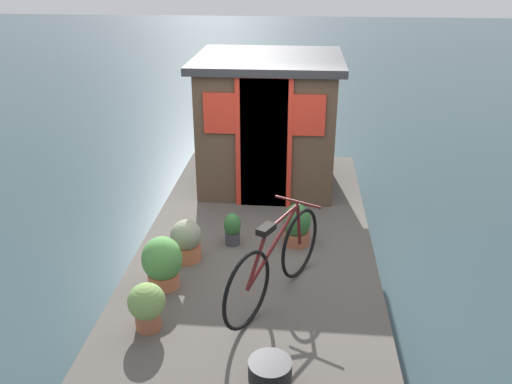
{
  "coord_description": "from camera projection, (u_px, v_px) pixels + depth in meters",
  "views": [
    {
      "loc": [
        -5.45,
        -0.45,
        3.51
      ],
      "look_at": [
        -0.2,
        0.0,
        1.16
      ],
      "focal_mm": 37.24,
      "sensor_mm": 36.0,
      "label": 1
    }
  ],
  "objects": [
    {
      "name": "houseboat_deck",
      "position": [
        257.0,
        256.0,
        6.33
      ],
      "size": [
        5.81,
        2.66,
        0.46
      ],
      "color": "#4C4742",
      "rests_on": "ground_plane"
    },
    {
      "name": "potted_plant_fern",
      "position": [
        297.0,
        225.0,
        6.06
      ],
      "size": [
        0.31,
        0.31,
        0.5
      ],
      "color": "#935138",
      "rests_on": "houseboat_deck"
    },
    {
      "name": "potted_plant_rosemary",
      "position": [
        186.0,
        240.0,
        5.75
      ],
      "size": [
        0.34,
        0.34,
        0.47
      ],
      "color": "#B2603D",
      "rests_on": "houseboat_deck"
    },
    {
      "name": "potted_plant_sage",
      "position": [
        162.0,
        262.0,
        5.25
      ],
      "size": [
        0.4,
        0.4,
        0.54
      ],
      "color": "#B2603D",
      "rests_on": "houseboat_deck"
    },
    {
      "name": "potted_plant_ivy",
      "position": [
        147.0,
        305.0,
        4.66
      ],
      "size": [
        0.33,
        0.33,
        0.45
      ],
      "color": "#935138",
      "rests_on": "houseboat_deck"
    },
    {
      "name": "ground_plane",
      "position": [
        257.0,
        273.0,
        6.43
      ],
      "size": [
        60.0,
        60.0,
        0.0
      ],
      "primitive_type": "plane",
      "color": "#2D4247"
    },
    {
      "name": "bicycle",
      "position": [
        275.0,
        262.0,
        5.02
      ],
      "size": [
        1.54,
        0.83,
        0.88
      ],
      "color": "black",
      "rests_on": "houseboat_deck"
    },
    {
      "name": "charcoal_grill",
      "position": [
        270.0,
        372.0,
        3.98
      ],
      "size": [
        0.33,
        0.33,
        0.29
      ],
      "color": "black",
      "rests_on": "houseboat_deck"
    },
    {
      "name": "potted_plant_thyme",
      "position": [
        232.0,
        229.0,
        6.07
      ],
      "size": [
        0.2,
        0.2,
        0.38
      ],
      "color": "#38383D",
      "rests_on": "houseboat_deck"
    },
    {
      "name": "houseboat_cabin",
      "position": [
        268.0,
        121.0,
        7.49
      ],
      "size": [
        1.88,
        2.0,
        1.82
      ],
      "color": "#4C3828",
      "rests_on": "houseboat_deck"
    }
  ]
}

